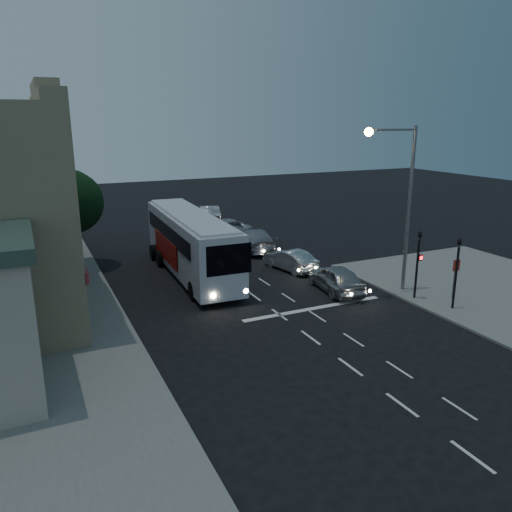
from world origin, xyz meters
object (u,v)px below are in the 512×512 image
street_tree (71,199)px  car_sedan_c (223,228)px  car_suv (336,278)px  car_sedan_a (290,260)px  car_extra (209,214)px  traffic_signal_side (457,265)px  car_sedan_b (254,240)px  regulatory_sign (455,273)px  streetlight (401,191)px  tour_bus (191,242)px  traffic_signal_main (418,257)px

street_tree → car_sedan_c: bearing=19.7°
car_suv → car_sedan_a: 4.74m
car_extra → traffic_signal_side: size_ratio=1.21×
car_sedan_b → regulatory_sign: 15.28m
regulatory_sign → street_tree: street_tree is taller
streetlight → car_extra: bearing=96.7°
tour_bus → street_tree: bearing=145.5°
tour_bus → traffic_signal_side: size_ratio=3.12×
car_extra → streetlight: (2.68, -22.92, 4.92)m
streetlight → street_tree: streetlight is taller
car_sedan_c → traffic_signal_side: (4.52, -20.51, 1.67)m
street_tree → streetlight: bearing=-39.5°
car_suv → streetlight: 5.92m
car_sedan_c → car_extra: bearing=-118.0°
car_sedan_c → traffic_signal_side: 21.07m
car_suv → car_sedan_a: bearing=-78.4°
car_sedan_a → traffic_signal_main: size_ratio=0.99×
tour_bus → streetlight: size_ratio=1.42×
car_extra → traffic_signal_main: (2.94, -24.34, 1.60)m
traffic_signal_main → car_extra: bearing=96.9°
car_sedan_c → street_tree: 13.27m
car_sedan_a → streetlight: size_ratio=0.45×
regulatory_sign → street_tree: (-17.51, 15.26, 2.90)m
traffic_signal_main → car_sedan_c: bearing=101.6°
tour_bus → car_sedan_c: (5.66, 9.03, -1.36)m
car_sedan_c → traffic_signal_side: size_ratio=1.31×
car_suv → regulatory_sign: (4.76, -4.04, 0.83)m
streetlight → car_sedan_a: bearing=116.4°
traffic_signal_side → street_tree: (-16.51, 16.22, 2.08)m
car_sedan_a → car_extra: bearing=-102.9°
car_sedan_a → car_extra: size_ratio=0.82×
car_suv → streetlight: size_ratio=0.50×
car_sedan_a → street_tree: bearing=-38.9°
car_sedan_c → traffic_signal_side: traffic_signal_side is taller
car_sedan_a → car_sedan_c: car_sedan_c is taller
traffic_signal_main → street_tree: bearing=138.0°
traffic_signal_main → streetlight: 3.61m
car_suv → street_tree: bearing=-33.9°
regulatory_sign → streetlight: streetlight is taller
tour_bus → regulatory_sign: 15.36m
tour_bus → car_sedan_c: bearing=60.2°
traffic_signal_side → street_tree: 23.24m
regulatory_sign → tour_bus: bearing=136.7°
car_sedan_c → regulatory_sign: 20.33m
tour_bus → car_extra: (6.54, 14.83, -1.29)m
car_sedan_a → car_sedan_b: bearing=-101.9°
car_sedan_c → regulatory_sign: size_ratio=2.45×
car_sedan_b → regulatory_sign: (5.04, -14.40, 0.80)m
car_suv → streetlight: streetlight is taller
tour_bus → car_sedan_b: bearing=34.6°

